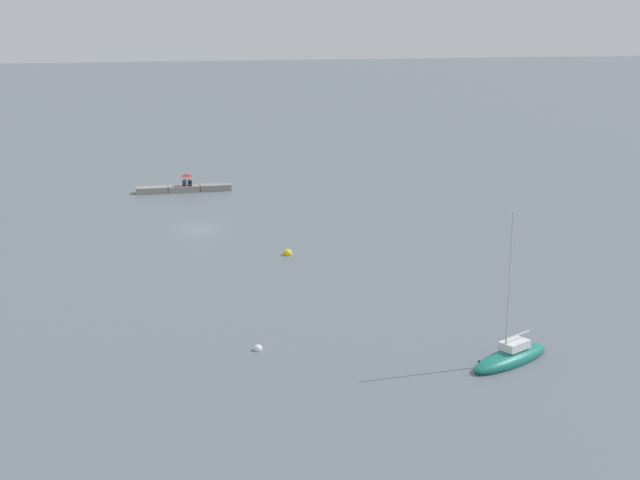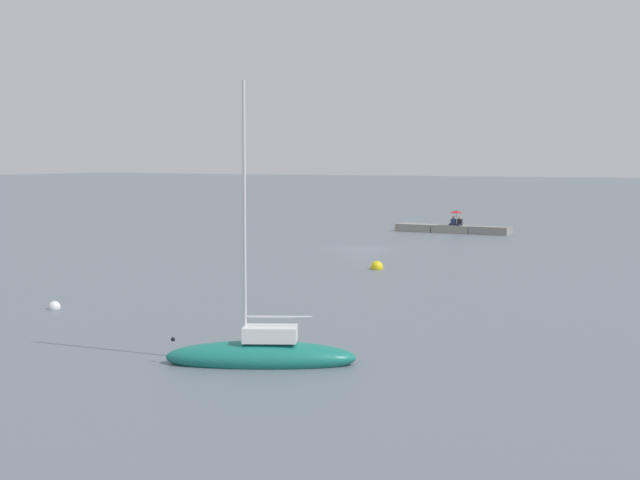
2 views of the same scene
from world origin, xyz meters
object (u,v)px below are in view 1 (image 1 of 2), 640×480
(person_seated_dark_left, at_px, (190,183))
(mooring_buoy_near, at_px, (288,253))
(person_seated_blue_right, at_px, (184,183))
(sailboat_teal_near, at_px, (511,357))
(umbrella_open_red, at_px, (187,175))
(mooring_buoy_mid, at_px, (258,349))

(person_seated_dark_left, height_order, mooring_buoy_near, person_seated_dark_left)
(person_seated_blue_right, xyz_separation_m, sailboat_teal_near, (-13.50, 49.01, -0.59))
(person_seated_blue_right, height_order, umbrella_open_red, umbrella_open_red)
(sailboat_teal_near, bearing_deg, umbrella_open_red, -12.44)
(person_seated_dark_left, bearing_deg, sailboat_teal_near, 107.52)
(person_seated_blue_right, height_order, mooring_buoy_mid, person_seated_blue_right)
(mooring_buoy_mid, bearing_deg, sailboat_teal_near, 160.48)
(sailboat_teal_near, height_order, mooring_buoy_mid, sailboat_teal_near)
(sailboat_teal_near, bearing_deg, person_seated_blue_right, -12.13)
(person_seated_blue_right, bearing_deg, person_seated_dark_left, 176.72)
(mooring_buoy_near, bearing_deg, umbrella_open_red, -77.78)
(umbrella_open_red, relative_size, mooring_buoy_near, 1.84)
(umbrella_open_red, bearing_deg, mooring_buoy_mid, 90.64)
(person_seated_dark_left, xyz_separation_m, mooring_buoy_near, (-5.31, 25.78, -0.75))
(person_seated_dark_left, distance_m, umbrella_open_red, 0.89)
(person_seated_dark_left, xyz_separation_m, umbrella_open_red, (0.28, -0.04, 0.85))
(person_seated_blue_right, distance_m, sailboat_teal_near, 50.84)
(person_seated_blue_right, distance_m, mooring_buoy_near, 26.51)
(sailboat_teal_near, relative_size, mooring_buoy_near, 12.42)
(person_seated_dark_left, relative_size, mooring_buoy_near, 1.07)
(umbrella_open_red, distance_m, mooring_buoy_near, 26.47)
(person_seated_blue_right, bearing_deg, mooring_buoy_mid, 93.71)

